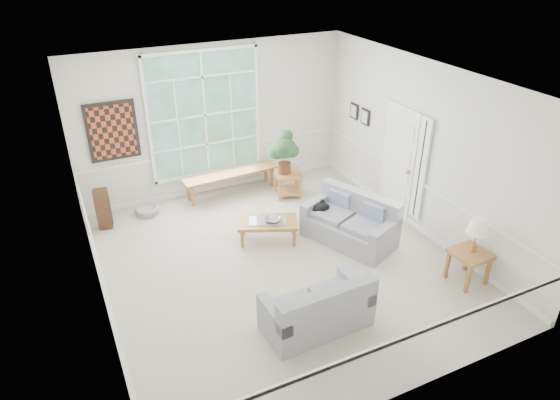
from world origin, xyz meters
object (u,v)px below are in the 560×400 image
Objects in this scene: loveseat_front at (317,303)px; end_table at (288,184)px; loveseat_right at (350,220)px; side_table at (468,266)px; coffee_table at (268,230)px.

end_table is (1.37, 3.60, -0.13)m from loveseat_front.
loveseat_front is 3.85m from end_table.
loveseat_right is 2.04m from side_table.
end_table is at bearing 67.26° from loveseat_front.
end_table is at bearing 72.33° from loveseat_right.
loveseat_front is at bearing -157.02° from loveseat_right.
loveseat_right reaches higher than loveseat_front.
loveseat_front is at bearing -74.00° from coffee_table.
coffee_table is 1.99× the size of end_table.
loveseat_front is 2.28m from coffee_table.
loveseat_right reaches higher than side_table.
loveseat_right is 2.94× the size of side_table.
loveseat_right reaches higher than end_table.
side_table is at bearing -4.93° from loveseat_front.
loveseat_right reaches higher than coffee_table.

